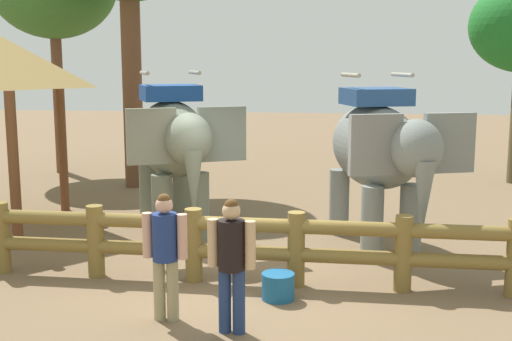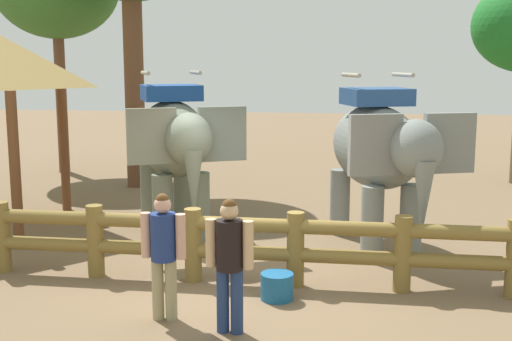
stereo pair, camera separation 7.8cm
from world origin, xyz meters
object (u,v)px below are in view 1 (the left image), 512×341
at_px(log_fence, 244,242).
at_px(tourist_man_in_blue, 165,248).
at_px(elephant_center, 379,152).
at_px(tourist_woman_in_black, 232,256).
at_px(feed_bucket, 278,286).
at_px(elephant_near_left, 174,143).

relative_size(log_fence, tourist_man_in_blue, 4.80).
bearing_deg(tourist_man_in_blue, elephant_center, 52.28).
distance_m(elephant_center, tourist_woman_in_black, 4.22).
bearing_deg(log_fence, feed_bucket, -46.50).
bearing_deg(feed_bucket, elephant_center, 61.60).
bearing_deg(tourist_man_in_blue, elephant_near_left, 102.78).
bearing_deg(elephant_near_left, elephant_center, -8.78).
distance_m(tourist_woman_in_black, tourist_man_in_blue, 0.89).
bearing_deg(tourist_woman_in_black, tourist_man_in_blue, 161.85).
relative_size(elephant_near_left, elephant_center, 0.99).
xyz_separation_m(elephant_center, feed_bucket, (-1.40, -2.59, -1.45)).
xyz_separation_m(elephant_center, tourist_man_in_blue, (-2.67, -3.46, -0.72)).
bearing_deg(tourist_woman_in_black, log_fence, 93.52).
xyz_separation_m(log_fence, elephant_center, (1.93, 2.04, 1.02)).
height_order(tourist_woman_in_black, tourist_man_in_blue, tourist_woman_in_black).
height_order(elephant_near_left, tourist_woman_in_black, elephant_near_left).
xyz_separation_m(log_fence, elephant_near_left, (-1.65, 2.59, 1.03)).
height_order(elephant_center, tourist_woman_in_black, elephant_center).
height_order(elephant_center, feed_bucket, elephant_center).
bearing_deg(tourist_man_in_blue, feed_bucket, 34.17).
bearing_deg(tourist_woman_in_black, elephant_center, 63.96).
distance_m(tourist_woman_in_black, feed_bucket, 1.42).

